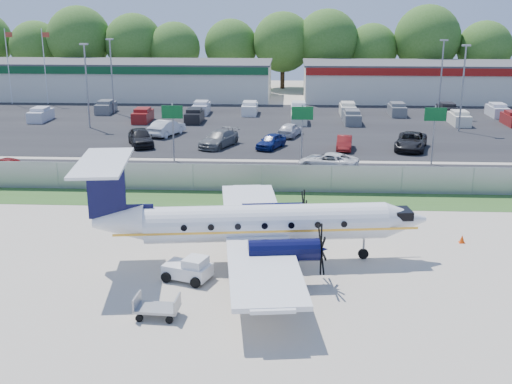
{
  "coord_description": "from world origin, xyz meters",
  "views": [
    {
      "loc": [
        1.94,
        -30.57,
        13.02
      ],
      "look_at": [
        0.0,
        6.0,
        2.3
      ],
      "focal_mm": 45.0,
      "sensor_mm": 36.0,
      "label": 1
    }
  ],
  "objects_px": {
    "aircraft": "(258,223)",
    "pushback_tug": "(189,269)",
    "baggage_cart_near": "(157,307)",
    "baggage_cart_far": "(257,270)"
  },
  "relations": [
    {
      "from": "baggage_cart_far",
      "to": "baggage_cart_near",
      "type": "bearing_deg",
      "value": -134.64
    },
    {
      "from": "pushback_tug",
      "to": "baggage_cart_near",
      "type": "relative_size",
      "value": 1.3
    },
    {
      "from": "aircraft",
      "to": "pushback_tug",
      "type": "height_order",
      "value": "aircraft"
    },
    {
      "from": "aircraft",
      "to": "baggage_cart_far",
      "type": "relative_size",
      "value": 8.06
    },
    {
      "from": "pushback_tug",
      "to": "baggage_cart_far",
      "type": "bearing_deg",
      "value": 3.01
    },
    {
      "from": "aircraft",
      "to": "baggage_cart_near",
      "type": "xyz_separation_m",
      "value": [
        -4.06,
        -6.47,
        -1.69
      ]
    },
    {
      "from": "aircraft",
      "to": "pushback_tug",
      "type": "relative_size",
      "value": 7.14
    },
    {
      "from": "pushback_tug",
      "to": "baggage_cart_far",
      "type": "xyz_separation_m",
      "value": [
        3.29,
        0.17,
        -0.07
      ]
    },
    {
      "from": "pushback_tug",
      "to": "baggage_cart_near",
      "type": "xyz_separation_m",
      "value": [
        -0.79,
        -3.97,
        -0.12
      ]
    },
    {
      "from": "baggage_cart_near",
      "to": "baggage_cart_far",
      "type": "xyz_separation_m",
      "value": [
        4.09,
        4.14,
        0.05
      ]
    }
  ]
}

